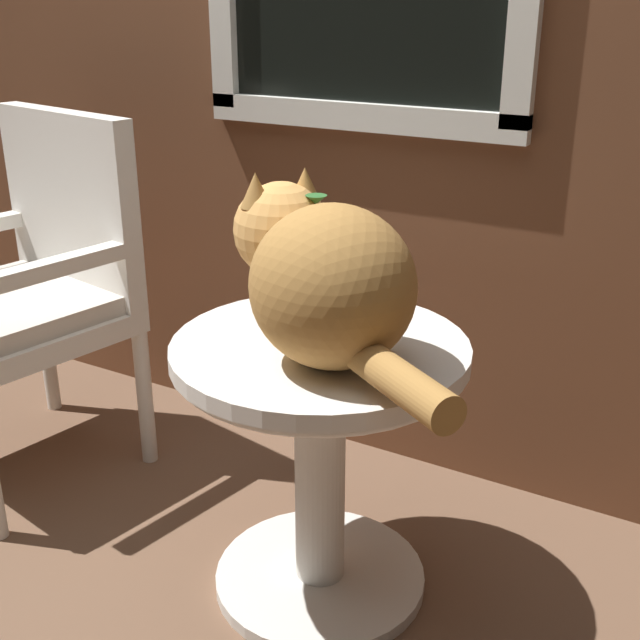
# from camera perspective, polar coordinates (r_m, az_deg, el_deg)

# --- Properties ---
(ground_plane) EXTENTS (6.00, 6.00, 0.00)m
(ground_plane) POSITION_cam_1_polar(r_m,az_deg,el_deg) (2.05, -8.99, -16.49)
(ground_plane) COLOR brown
(wicker_side_table) EXTENTS (0.62, 0.62, 0.60)m
(wicker_side_table) POSITION_cam_1_polar(r_m,az_deg,el_deg) (1.74, 0.00, -7.35)
(wicker_side_table) COLOR silver
(wicker_side_table) RESTS_ON ground_plane
(wicker_chair) EXTENTS (0.62, 0.61, 0.98)m
(wicker_chair) POSITION_cam_1_polar(r_m,az_deg,el_deg) (2.35, -19.67, 2.55)
(wicker_chair) COLOR silver
(wicker_chair) RESTS_ON ground_plane
(cat) EXTENTS (0.62, 0.44, 0.33)m
(cat) POSITION_cam_1_polar(r_m,az_deg,el_deg) (1.54, 0.22, 3.09)
(cat) COLOR #AD7A3D
(cat) RESTS_ON wicker_side_table
(pewter_vase_with_ivy) EXTENTS (0.13, 0.12, 0.29)m
(pewter_vase_with_ivy) POSITION_cam_1_polar(r_m,az_deg,el_deg) (1.72, -1.28, 2.54)
(pewter_vase_with_ivy) COLOR slate
(pewter_vase_with_ivy) RESTS_ON wicker_side_table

